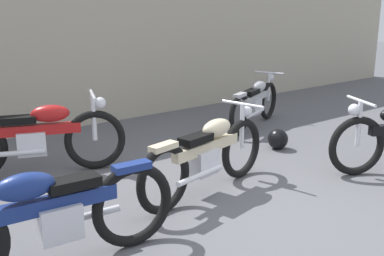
% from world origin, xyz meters
% --- Properties ---
extents(ground_plane, '(40.00, 40.00, 0.00)m').
position_xyz_m(ground_plane, '(0.00, 0.00, 0.00)').
color(ground_plane, '#56565B').
extents(building_wall, '(18.00, 0.30, 3.22)m').
position_xyz_m(building_wall, '(0.00, 4.62, 1.61)').
color(building_wall, '#B2A893').
rests_on(building_wall, ground_plane).
extents(helmet, '(0.30, 0.30, 0.30)m').
position_xyz_m(helmet, '(1.76, 1.52, 0.15)').
color(helmet, black).
rests_on(helmet, ground_plane).
extents(motorcycle_blue, '(2.17, 0.61, 0.97)m').
position_xyz_m(motorcycle_blue, '(-2.08, 0.42, 0.47)').
color(motorcycle_blue, black).
rests_on(motorcycle_blue, ground_plane).
extents(motorcycle_silver, '(1.82, 0.90, 0.87)m').
position_xyz_m(motorcycle_silver, '(2.43, 2.66, 0.42)').
color(motorcycle_silver, black).
rests_on(motorcycle_silver, ground_plane).
extents(motorcycle_red, '(2.08, 1.00, 0.99)m').
position_xyz_m(motorcycle_red, '(-1.36, 2.63, 0.47)').
color(motorcycle_red, black).
rests_on(motorcycle_red, ground_plane).
extents(motorcycle_cream, '(2.06, 0.69, 0.93)m').
position_xyz_m(motorcycle_cream, '(-0.09, 0.89, 0.45)').
color(motorcycle_cream, black).
rests_on(motorcycle_cream, ground_plane).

